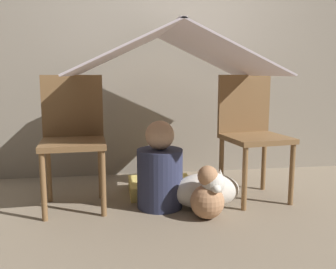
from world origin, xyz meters
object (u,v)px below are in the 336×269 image
object	(u,v)px
chair_right	(251,130)
person_front	(160,171)
chair_left	(73,134)
dog	(207,190)

from	to	relation	value
chair_right	person_front	distance (m)	0.75
person_front	chair_left	bearing A→B (deg)	166.96
chair_left	dog	bearing A→B (deg)	-18.36
person_front	chair_right	bearing A→B (deg)	10.90
chair_left	dog	distance (m)	0.99
chair_right	person_front	xyz separation A→B (m)	(-0.70, -0.13, -0.25)
person_front	dog	size ratio (longest dim) A/B	1.30
chair_left	person_front	size ratio (longest dim) A/B	1.50
chair_left	dog	size ratio (longest dim) A/B	1.94
chair_left	dog	world-z (taller)	chair_left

